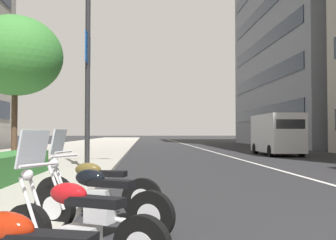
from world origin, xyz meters
TOP-DOWN VIEW (x-y plane):
  - sidewalk_right_plaza at (30.00, 11.15)m, footprint 160.00×9.71m
  - lane_centre_stripe at (35.00, 0.00)m, footprint 110.00×0.16m
  - motorcycle_by_sign_pole at (1.65, 5.87)m, footprint 1.09×1.91m
  - motorcycle_far_end_row at (2.96, 5.79)m, footprint 1.10×2.05m
  - motorcycle_second_in_row at (4.22, 5.99)m, footprint 0.81×2.21m
  - delivery_van_ahead at (22.65, -3.30)m, footprint 5.16×2.15m
  - street_lamp_with_banners at (11.97, 6.89)m, footprint 1.26×2.24m
  - clipped_hedge_bed at (8.41, 8.96)m, footprint 5.73×1.10m
  - street_tree_mid_sidewalk at (12.83, 10.05)m, footprint 3.56×3.56m

SIDE VIEW (x-z plane):
  - lane_centre_stripe at x=35.00m, z-range 0.00..0.01m
  - sidewalk_right_plaza at x=30.00m, z-range 0.00..0.15m
  - motorcycle_far_end_row at x=2.96m, z-range -0.13..0.98m
  - motorcycle_by_sign_pole at x=1.65m, z-range -0.30..1.17m
  - motorcycle_second_in_row at x=4.22m, z-range -0.30..1.20m
  - clipped_hedge_bed at x=8.41m, z-range 0.15..0.85m
  - delivery_van_ahead at x=22.65m, z-range 0.09..2.69m
  - street_tree_mid_sidewalk at x=12.83m, z-range 1.48..7.20m
  - street_lamp_with_banners at x=11.97m, z-range 0.93..8.98m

